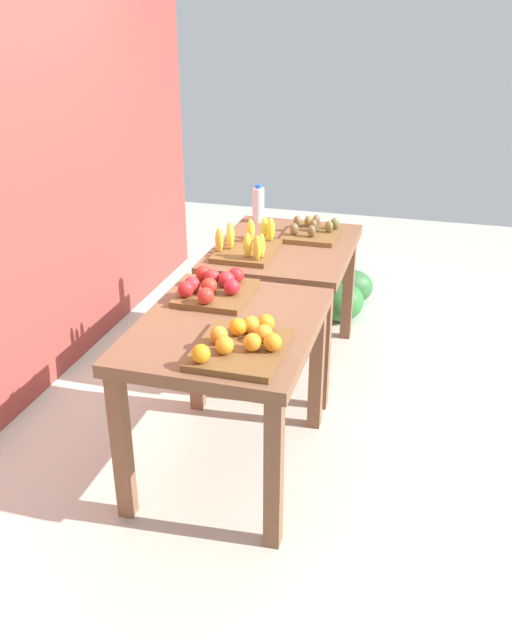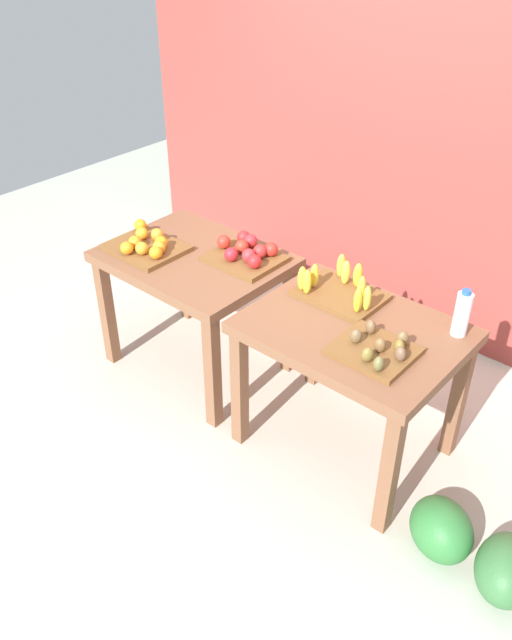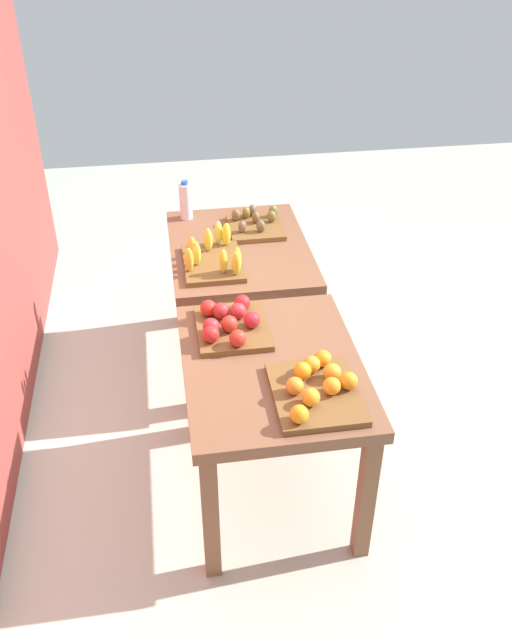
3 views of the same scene
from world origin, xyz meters
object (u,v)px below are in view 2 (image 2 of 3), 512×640
Objects in this scene: apple_bin at (246,253)px; kiwi_bin at (376,349)px; orange_bin at (146,245)px; watermelon_pile at (474,549)px; banana_crate at (340,290)px; water_bottle at (462,314)px; display_table_left at (195,273)px; display_table_right at (352,346)px.

apple_bin is 1.09m from kiwi_bin.
watermelon_pile is at bearing -3.38° from orange_bin.
orange_bin is 1.00× the size of banana_crate.
water_bottle is at bearing 62.48° from kiwi_bin.
banana_crate reaches higher than display_table_left.
banana_crate is (-0.21, 0.17, 0.17)m from display_table_right.
water_bottle reaches higher than watermelon_pile.
banana_crate is at bearing 140.92° from display_table_right.
kiwi_bin reaches higher than watermelon_pile.
orange_bin reaches higher than kiwi_bin.
display_table_left reaches higher than watermelon_pile.
orange_bin is at bearing -149.97° from display_table_left.
banana_crate is (0.91, 0.17, 0.17)m from display_table_left.
display_table_left is 0.94m from banana_crate.
display_table_right is 1.47× the size of watermelon_pile.
apple_bin reaches higher than orange_bin.
water_bottle is at bearing 34.10° from display_table_right.
water_bottle is at bearing 130.79° from watermelon_pile.
display_table_left and display_table_right have the same top height.
orange_bin is at bearing 176.62° from watermelon_pile.
display_table_right is at bearing 0.00° from display_table_left.
apple_bin reaches higher than kiwi_bin.
apple_bin is 1.13× the size of kiwi_bin.
water_bottle is (0.62, 0.11, 0.07)m from banana_crate.
banana_crate is at bearing 1.31° from apple_bin.
orange_bin reaches higher than display_table_right.
apple_bin is (0.52, 0.30, 0.01)m from orange_bin.
display_table_left is at bearing 180.00° from display_table_right.
banana_crate is 1.38m from watermelon_pile.
display_table_left is 4.22× the size of water_bottle.
display_table_left is at bearing 30.03° from orange_bin.
apple_bin is 0.91× the size of banana_crate.
orange_bin is at bearing -149.98° from apple_bin.
apple_bin is at bearing -174.50° from water_bottle.
banana_crate is 1.80× the size of water_bottle.
apple_bin is at bearing 169.54° from display_table_right.
display_table_left is at bearing -169.71° from water_bottle.
kiwi_bin is (0.20, -0.12, 0.15)m from display_table_right.
orange_bin is 1.57m from kiwi_bin.
watermelon_pile is (1.74, -0.43, -0.71)m from apple_bin.
kiwi_bin is (0.41, -0.30, -0.02)m from banana_crate.
display_table_left is 2.89× the size of kiwi_bin.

